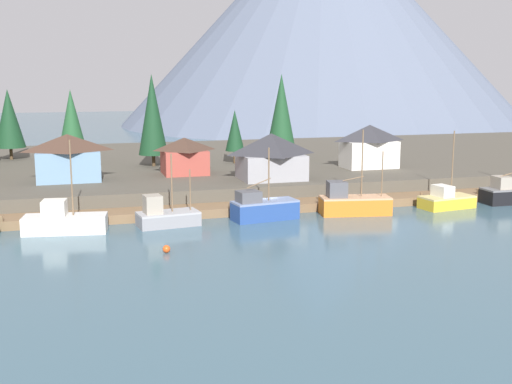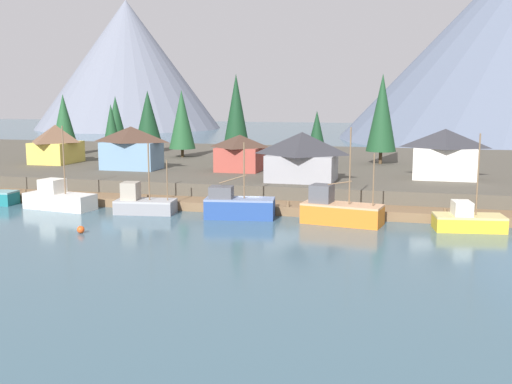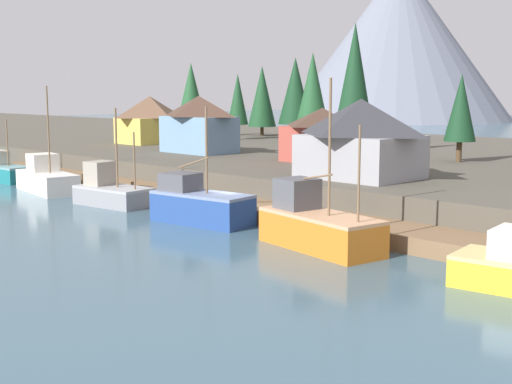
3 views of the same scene
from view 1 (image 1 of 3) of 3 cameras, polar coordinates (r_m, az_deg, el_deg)
name	(u,v)px [view 1 (image 1 of 3)]	position (r m, az deg, el deg)	size (l,w,h in m)	color
ground_plane	(224,190)	(92.63, -2.80, 0.19)	(400.00, 400.00, 1.00)	#3D5B6B
dock	(260,207)	(75.33, 0.36, -1.37)	(80.00, 4.00, 1.60)	brown
shoreline_bank	(207,166)	(103.92, -4.34, 2.26)	(400.00, 56.00, 2.50)	#4C473D
mountain_central_peak	(322,16)	(215.40, 5.86, 15.18)	(128.90, 128.90, 68.55)	slate
fishing_boat_white	(64,221)	(68.12, -16.57, -2.48)	(8.54, 4.15, 9.39)	silver
fishing_boat_grey	(166,216)	(68.83, -7.96, -2.11)	(6.71, 3.90, 7.64)	gray
fishing_boat_blue	(263,208)	(71.08, 0.61, -1.44)	(7.51, 3.85, 7.94)	navy
fishing_boat_orange	(353,203)	(74.62, 8.50, -0.96)	(8.30, 4.32, 9.66)	#CC6B1E
fishing_boat_yellow	(446,200)	(80.56, 16.39, -0.68)	(6.83, 3.99, 9.23)	gold
house_blue	(68,157)	(84.40, -16.21, 2.95)	(8.11, 4.86, 5.95)	#6689A8
house_grey	(271,156)	(82.86, 1.35, 3.21)	(8.37, 6.69, 5.88)	gray
house_white	(369,146)	(94.61, 9.93, 4.03)	(7.82, 4.93, 6.16)	silver
house_red	(185,155)	(87.79, -6.31, 3.22)	(6.12, 5.79, 4.92)	#9E4238
conifer_near_left	(281,110)	(104.74, 2.24, 7.22)	(4.47, 4.47, 13.39)	#4C3823
conifer_near_right	(9,118)	(109.03, -20.92, 6.06)	(4.67, 4.67, 11.04)	#4C3823
conifer_back_left	(152,114)	(95.51, -9.11, 6.75)	(4.24, 4.24, 13.39)	#4C3823
conifer_back_right	(72,122)	(101.41, -15.93, 5.95)	(4.35, 4.35, 11.09)	#4C3823
conifer_centre	(235,131)	(97.76, -1.88, 5.41)	(2.88, 2.88, 8.01)	#4C3823
channel_buoy	(166,249)	(58.76, -7.89, -4.98)	(0.70, 0.70, 0.70)	#E04C19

